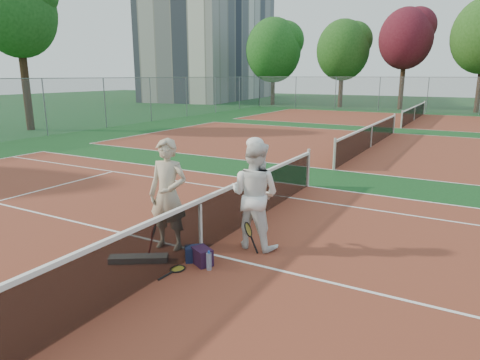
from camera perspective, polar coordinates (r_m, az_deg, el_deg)
name	(u,v)px	position (r m, az deg, el deg)	size (l,w,h in m)	color
ground	(201,252)	(7.99, -5.21, -9.54)	(130.00, 130.00, 0.00)	#103D18
court_main	(201,252)	(7.99, -5.21, -9.52)	(23.77, 10.97, 0.01)	brown
court_far_a	(371,147)	(20.21, 17.01, 4.23)	(23.77, 10.97, 0.01)	brown
court_far_b	(414,120)	(33.43, 22.17, 7.39)	(23.77, 10.97, 0.01)	brown
net_main	(200,226)	(7.80, -5.29, -6.10)	(0.10, 10.98, 1.02)	black
net_far_a	(371,136)	(20.14, 17.11, 5.65)	(0.10, 10.98, 1.02)	black
net_far_b	(415,113)	(33.39, 22.25, 8.25)	(0.10, 10.98, 1.02)	black
fence_back	(428,95)	(40.27, 23.72, 10.31)	(32.00, 0.06, 3.00)	slate
fence_left	(7,110)	(23.96, -28.62, 8.18)	(54.50, 0.06, 3.00)	slate
apartment_block	(213,41)	(59.65, -3.61, 17.96)	(10.00, 22.00, 15.00)	beige
player_a	(168,195)	(7.93, -9.55, -1.95)	(0.75, 0.49, 2.06)	#B9AB8F
player_b	(255,195)	(7.90, 1.95, -2.00)	(0.98, 0.76, 2.02)	white
racket_red	(154,240)	(7.86, -11.40, -7.85)	(0.17, 0.27, 0.59)	maroon
racket_black_held	(248,238)	(7.84, 1.10, -7.70)	(0.26, 0.27, 0.57)	black
racket_spare	(178,269)	(7.35, -8.32, -11.65)	(0.60, 0.27, 0.03)	black
sports_bag_navy	(195,254)	(7.60, -6.03, -9.73)	(0.34, 0.23, 0.27)	black
sports_bag_purple	(202,256)	(7.44, -5.06, -10.11)	(0.36, 0.25, 0.29)	black
net_cover_canvas	(139,259)	(7.76, -13.38, -10.17)	(1.01, 0.23, 0.11)	#68645E
water_bottle	(209,262)	(7.24, -4.16, -10.80)	(0.09, 0.09, 0.30)	#C6DEFB
tree_back_0	(273,50)	(47.50, 4.49, 16.86)	(5.84, 5.84, 9.08)	#382314
tree_back_1	(343,50)	(45.10, 13.55, 16.47)	(5.12, 5.12, 8.50)	#382314
tree_back_maroon	(406,39)	(43.77, 21.23, 17.13)	(4.80, 4.80, 9.16)	#382314
tree_left_1	(18,14)	(28.40, -27.54, 19.04)	(4.23, 4.23, 8.95)	#382314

